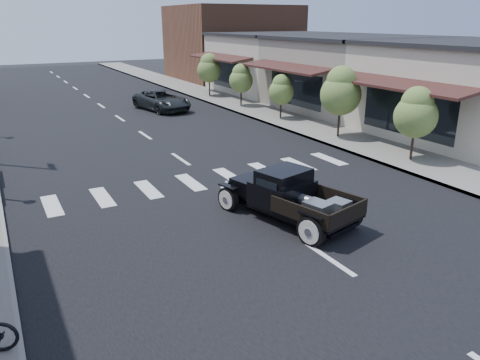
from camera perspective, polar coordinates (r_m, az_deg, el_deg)
name	(u,v)px	position (r m, az deg, el deg)	size (l,w,h in m)	color
ground	(266,217)	(14.26, 3.16, -4.52)	(120.00, 120.00, 0.00)	black
road	(129,125)	(27.60, -13.37, 6.59)	(14.00, 80.00, 0.02)	black
road_markings	(158,144)	(22.93, -9.99, 4.33)	(12.00, 60.00, 0.06)	silver
sidewalk_right	(257,111)	(30.83, 2.14, 8.46)	(3.00, 80.00, 0.15)	gray
storefront_near	(480,92)	(26.83, 27.17, 9.56)	(10.00, 9.00, 4.50)	beige
storefront_mid	(357,74)	(32.76, 14.12, 12.38)	(10.00, 9.00, 4.50)	gray
storefront_far	(283,64)	(39.85, 5.24, 13.93)	(10.00, 9.00, 4.50)	#BFB6A2
far_building_right	(232,43)	(48.64, -0.96, 16.36)	(11.00, 10.00, 7.00)	brown
small_tree_a	(415,125)	(20.49, 20.51, 6.30)	(1.75, 1.75, 2.91)	olive
small_tree_b	(340,103)	(23.73, 12.09, 9.17)	(2.00, 2.00, 3.33)	olive
small_tree_c	(281,97)	(27.95, 5.03, 10.03)	(1.47, 1.47, 2.46)	olive
small_tree_d	(241,85)	(32.13, 0.12, 11.45)	(1.61, 1.61, 2.68)	olive
small_tree_e	(209,75)	(36.63, -3.77, 12.62)	(1.83, 1.83, 3.05)	olive
hotrod_pickup	(289,195)	(13.85, 5.94, -1.84)	(2.10, 4.50, 1.56)	black
second_car	(162,101)	(31.58, -9.52, 9.53)	(2.17, 4.71, 1.31)	black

